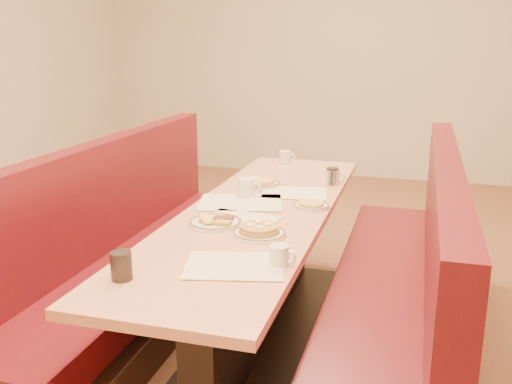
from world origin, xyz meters
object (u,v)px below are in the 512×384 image
(pancake_plate, at_px, (259,231))
(coffee_mug_b, at_px, (247,187))
(soda_tumbler_mid, at_px, (332,176))
(coffee_mug_c, at_px, (333,176))
(booth_right, at_px, (402,297))
(coffee_mug_d, at_px, (285,157))
(diner_table, at_px, (258,278))
(booth_left, at_px, (132,265))
(coffee_mug_a, at_px, (280,255))
(soda_tumbler_near, at_px, (121,266))
(eggs_plate, at_px, (215,222))

(pancake_plate, bearing_deg, coffee_mug_b, 111.71)
(soda_tumbler_mid, bearing_deg, coffee_mug_c, 64.10)
(pancake_plate, height_order, coffee_mug_c, coffee_mug_c)
(booth_right, bearing_deg, coffee_mug_d, 127.78)
(diner_table, xyz_separation_m, booth_left, (-0.73, 0.00, -0.01))
(coffee_mug_a, distance_m, soda_tumbler_mid, 1.30)
(coffee_mug_a, bearing_deg, coffee_mug_d, 111.90)
(booth_left, distance_m, coffee_mug_d, 1.33)
(soda_tumbler_near, bearing_deg, eggs_plate, 81.23)
(pancake_plate, relative_size, soda_tumbler_near, 2.26)
(eggs_plate, bearing_deg, coffee_mug_d, 89.81)
(diner_table, bearing_deg, booth_right, 0.00)
(coffee_mug_a, bearing_deg, pancake_plate, 128.35)
(soda_tumbler_mid, bearing_deg, diner_table, -114.53)
(pancake_plate, distance_m, coffee_mug_a, 0.35)
(coffee_mug_a, bearing_deg, booth_left, 155.14)
(pancake_plate, bearing_deg, booth_left, 155.73)
(booth_left, bearing_deg, coffee_mug_b, 20.26)
(coffee_mug_b, relative_size, soda_tumbler_mid, 1.28)
(diner_table, height_order, soda_tumbler_near, soda_tumbler_near)
(coffee_mug_a, height_order, coffee_mug_b, coffee_mug_b)
(coffee_mug_d, height_order, soda_tumbler_near, soda_tumbler_near)
(booth_right, distance_m, coffee_mug_d, 1.46)
(pancake_plate, relative_size, soda_tumbler_mid, 2.38)
(coffee_mug_b, bearing_deg, coffee_mug_a, -66.00)
(pancake_plate, relative_size, coffee_mug_d, 2.08)
(pancake_plate, distance_m, coffee_mug_d, 1.50)
(coffee_mug_b, height_order, coffee_mug_d, coffee_mug_b)
(eggs_plate, bearing_deg, diner_table, 67.13)
(coffee_mug_a, height_order, soda_tumbler_near, soda_tumbler_near)
(booth_right, relative_size, eggs_plate, 10.15)
(diner_table, bearing_deg, coffee_mug_b, 119.72)
(soda_tumbler_mid, bearing_deg, soda_tumbler_near, -107.82)
(eggs_plate, relative_size, coffee_mug_c, 2.09)
(diner_table, bearing_deg, coffee_mug_d, 96.25)
(pancake_plate, bearing_deg, diner_table, 106.54)
(booth_left, bearing_deg, coffee_mug_c, 31.43)
(booth_left, xyz_separation_m, coffee_mug_d, (0.61, 1.10, 0.43))
(booth_left, relative_size, coffee_mug_c, 21.19)
(booth_left, xyz_separation_m, soda_tumbler_near, (0.50, -0.97, 0.44))
(coffee_mug_c, distance_m, soda_tumbler_near, 1.67)
(coffee_mug_d, bearing_deg, pancake_plate, -89.72)
(booth_right, xyz_separation_m, coffee_mug_b, (-0.86, 0.22, 0.44))
(eggs_plate, xyz_separation_m, soda_tumbler_mid, (0.41, 0.91, 0.03))
(diner_table, xyz_separation_m, booth_right, (0.73, 0.00, -0.01))
(booth_left, height_order, pancake_plate, booth_left)
(booth_left, relative_size, soda_tumbler_near, 23.66)
(coffee_mug_a, xyz_separation_m, soda_tumbler_mid, (-0.00, 1.30, 0.01))
(booth_right, height_order, soda_tumbler_mid, booth_right)
(coffee_mug_d, bearing_deg, diner_table, -92.43)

